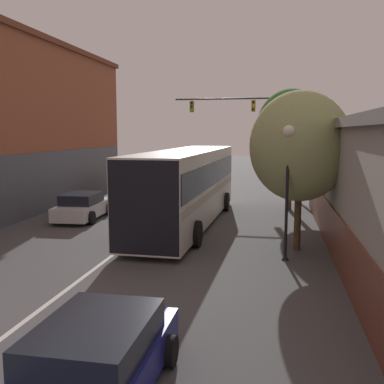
{
  "coord_description": "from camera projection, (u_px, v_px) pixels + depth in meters",
  "views": [
    {
      "loc": [
        5.48,
        -1.92,
        4.23
      ],
      "look_at": [
        2.08,
        16.3,
        1.76
      ],
      "focal_mm": 42.0,
      "sensor_mm": 36.0,
      "label": 1
    }
  ],
  "objects": [
    {
      "name": "parked_car_left_near",
      "position": [
        130.0,
        187.0,
        29.11
      ],
      "size": [
        2.32,
        4.08,
        1.46
      ],
      "rotation": [
        0.0,
        0.0,
        1.67
      ],
      "color": "orange",
      "rests_on": "ground_plane"
    },
    {
      "name": "parked_car_left_mid",
      "position": [
        83.0,
        207.0,
        21.91
      ],
      "size": [
        2.11,
        4.2,
        1.31
      ],
      "rotation": [
        0.0,
        0.0,
        1.62
      ],
      "color": "silver",
      "rests_on": "ground_plane"
    },
    {
      "name": "hatchback_foreground",
      "position": [
        91.0,
        367.0,
        6.97
      ],
      "size": [
        2.1,
        4.6,
        1.27
      ],
      "rotation": [
        0.0,
        0.0,
        1.57
      ],
      "color": "navy",
      "rests_on": "ground_plane"
    },
    {
      "name": "street_tree_near",
      "position": [
        300.0,
        146.0,
        15.74
      ],
      "size": [
        3.53,
        3.18,
        5.68
      ],
      "color": "#4C3823",
      "rests_on": "ground_plane"
    },
    {
      "name": "lane_center_line",
      "position": [
        150.0,
        227.0,
        20.21
      ],
      "size": [
        0.14,
        46.45,
        0.01
      ],
      "color": "silver",
      "rests_on": "ground_plane"
    },
    {
      "name": "bus",
      "position": [
        187.0,
        183.0,
        20.46
      ],
      "size": [
        3.02,
        12.83,
        3.42
      ],
      "rotation": [
        0.0,
        0.0,
        1.54
      ],
      "color": "silver",
      "rests_on": "ground_plane"
    },
    {
      "name": "parked_car_left_distant",
      "position": [
        149.0,
        180.0,
        34.08
      ],
      "size": [
        2.17,
        4.49,
        1.38
      ],
      "rotation": [
        0.0,
        0.0,
        1.62
      ],
      "color": "red",
      "rests_on": "ground_plane"
    },
    {
      "name": "street_lamp",
      "position": [
        288.0,
        171.0,
        14.55
      ],
      "size": [
        0.39,
        0.39,
        4.46
      ],
      "color": "black",
      "rests_on": "ground_plane"
    },
    {
      "name": "traffic_signal_gantry",
      "position": [
        254.0,
        122.0,
        31.71
      ],
      "size": [
        8.12,
        0.36,
        6.89
      ],
      "color": "#333338",
      "rests_on": "ground_plane"
    },
    {
      "name": "street_tree_far",
      "position": [
        291.0,
        127.0,
        24.14
      ],
      "size": [
        3.68,
        3.31,
        6.55
      ],
      "color": "brown",
      "rests_on": "ground_plane"
    }
  ]
}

